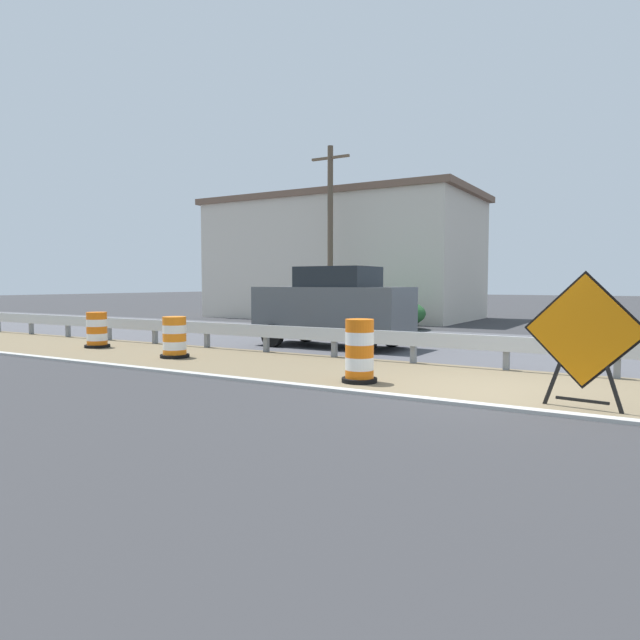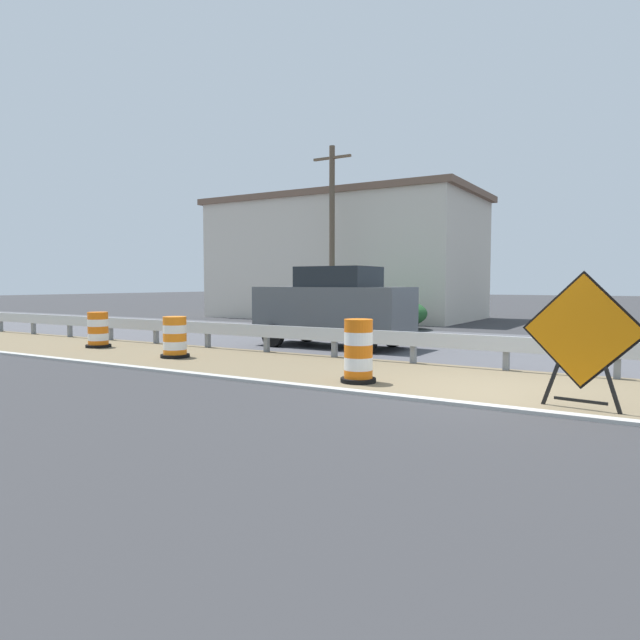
% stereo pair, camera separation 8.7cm
% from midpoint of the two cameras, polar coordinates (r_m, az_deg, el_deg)
% --- Properties ---
extents(ground_plane, '(160.00, 160.00, 0.00)m').
position_cam_midpoint_polar(ground_plane, '(9.96, 17.08, -6.87)').
color(ground_plane, '#333335').
extents(median_dirt_strip, '(3.90, 120.00, 0.01)m').
position_cam_midpoint_polar(median_dirt_strip, '(10.68, 18.06, -6.16)').
color(median_dirt_strip, '#706047').
rests_on(median_dirt_strip, ground).
extents(far_lane_asphalt, '(8.36, 120.00, 0.00)m').
position_cam_midpoint_polar(far_lane_asphalt, '(16.66, 22.83, -2.77)').
color(far_lane_asphalt, '#4C4C51').
rests_on(far_lane_asphalt, ground).
extents(curb_near_edge, '(0.20, 120.00, 0.11)m').
position_cam_midpoint_polar(curb_near_edge, '(8.73, 14.99, -8.29)').
color(curb_near_edge, '#ADADA8').
rests_on(curb_near_edge, ground).
extents(guardrail_median, '(0.18, 53.03, 0.71)m').
position_cam_midpoint_polar(guardrail_median, '(12.61, 13.69, -2.23)').
color(guardrail_median, silver).
rests_on(guardrail_median, ground).
extents(warning_sign_diamond, '(0.26, 1.67, 1.98)m').
position_cam_midpoint_polar(warning_sign_diamond, '(8.93, 24.91, -1.41)').
color(warning_sign_diamond, black).
rests_on(warning_sign_diamond, ground).
extents(traffic_barrel_nearest, '(0.65, 0.65, 1.15)m').
position_cam_midpoint_polar(traffic_barrel_nearest, '(10.38, 4.08, -3.37)').
color(traffic_barrel_nearest, orange).
rests_on(traffic_barrel_nearest, ground).
extents(traffic_barrel_close, '(0.70, 0.70, 0.99)m').
position_cam_midpoint_polar(traffic_barrel_close, '(14.23, -14.09, -1.87)').
color(traffic_barrel_close, orange).
rests_on(traffic_barrel_close, ground).
extents(traffic_barrel_mid, '(0.69, 0.69, 0.99)m').
position_cam_midpoint_polar(traffic_barrel_mid, '(17.13, -21.10, -1.08)').
color(traffic_barrel_mid, orange).
rests_on(traffic_barrel_mid, ground).
extents(car_lead_far_lane, '(2.02, 4.38, 2.25)m').
position_cam_midpoint_polar(car_lead_far_lane, '(16.03, 1.57, 1.28)').
color(car_lead_far_lane, '#4C5156').
rests_on(car_lead_far_lane, ground).
extents(roadside_shop_near, '(7.29, 13.66, 6.17)m').
position_cam_midpoint_polar(roadside_shop_near, '(29.87, 2.62, 6.20)').
color(roadside_shop_near, beige).
rests_on(roadside_shop_near, ground).
extents(utility_pole_near, '(0.24, 1.80, 7.62)m').
position_cam_midpoint_polar(utility_pole_near, '(24.83, 1.30, 8.72)').
color(utility_pole_near, brown).
rests_on(utility_pole_near, ground).
extents(bush_roadside, '(3.18, 3.18, 1.24)m').
position_cam_midpoint_polar(bush_roadside, '(22.32, 6.69, 0.66)').
color(bush_roadside, '#1E4C23').
rests_on(bush_roadside, ground).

